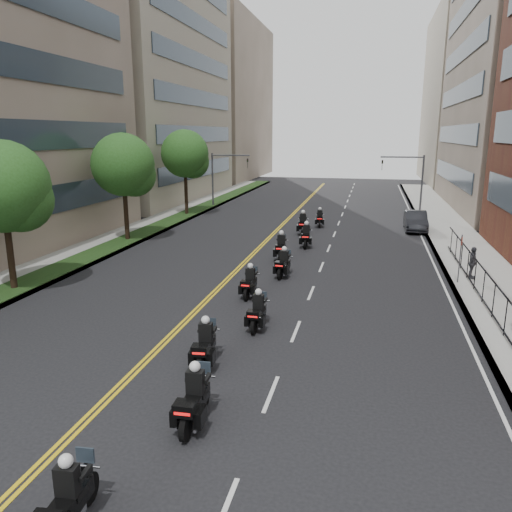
{
  "coord_description": "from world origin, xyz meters",
  "views": [
    {
      "loc": [
        5.81,
        -8.32,
        7.62
      ],
      "look_at": [
        0.24,
        15.8,
        1.51
      ],
      "focal_mm": 35.0,
      "sensor_mm": 36.0,
      "label": 1
    }
  ],
  "objects_px": {
    "motorcycle_2": "(205,346)",
    "pedestrian_c": "(472,263)",
    "motorcycle_1": "(194,401)",
    "motorcycle_0": "(66,505)",
    "motorcycle_3": "(258,313)",
    "motorcycle_9": "(320,219)",
    "motorcycle_8": "(303,225)",
    "motorcycle_6": "(281,248)",
    "motorcycle_7": "(306,237)",
    "parked_sedan": "(416,221)",
    "motorcycle_4": "(250,284)",
    "motorcycle_5": "(283,265)"
  },
  "relations": [
    {
      "from": "motorcycle_3",
      "to": "motorcycle_7",
      "type": "xyz_separation_m",
      "value": [
        -0.04,
        15.13,
        0.06
      ]
    },
    {
      "from": "motorcycle_6",
      "to": "pedestrian_c",
      "type": "xyz_separation_m",
      "value": [
        10.64,
        -2.36,
        0.29
      ]
    },
    {
      "from": "motorcycle_1",
      "to": "motorcycle_3",
      "type": "relative_size",
      "value": 1.09
    },
    {
      "from": "motorcycle_2",
      "to": "motorcycle_9",
      "type": "distance_m",
      "value": 26.65
    },
    {
      "from": "motorcycle_2",
      "to": "pedestrian_c",
      "type": "bearing_deg",
      "value": 43.95
    },
    {
      "from": "motorcycle_4",
      "to": "parked_sedan",
      "type": "bearing_deg",
      "value": 64.8
    },
    {
      "from": "motorcycle_8",
      "to": "motorcycle_9",
      "type": "xyz_separation_m",
      "value": [
        0.95,
        3.47,
        -0.09
      ]
    },
    {
      "from": "motorcycle_1",
      "to": "motorcycle_2",
      "type": "bearing_deg",
      "value": 101.63
    },
    {
      "from": "motorcycle_2",
      "to": "motorcycle_4",
      "type": "height_order",
      "value": "motorcycle_2"
    },
    {
      "from": "motorcycle_0",
      "to": "motorcycle_2",
      "type": "relative_size",
      "value": 0.98
    },
    {
      "from": "motorcycle_1",
      "to": "motorcycle_5",
      "type": "height_order",
      "value": "motorcycle_1"
    },
    {
      "from": "motorcycle_8",
      "to": "pedestrian_c",
      "type": "relative_size",
      "value": 1.48
    },
    {
      "from": "motorcycle_2",
      "to": "motorcycle_5",
      "type": "distance_m",
      "value": 11.19
    },
    {
      "from": "parked_sedan",
      "to": "motorcycle_3",
      "type": "bearing_deg",
      "value": -108.67
    },
    {
      "from": "motorcycle_9",
      "to": "motorcycle_0",
      "type": "bearing_deg",
      "value": -97.4
    },
    {
      "from": "motorcycle_2",
      "to": "pedestrian_c",
      "type": "relative_size",
      "value": 1.36
    },
    {
      "from": "motorcycle_6",
      "to": "motorcycle_8",
      "type": "bearing_deg",
      "value": 83.31
    },
    {
      "from": "motorcycle_2",
      "to": "parked_sedan",
      "type": "relative_size",
      "value": 0.49
    },
    {
      "from": "motorcycle_7",
      "to": "pedestrian_c",
      "type": "relative_size",
      "value": 1.42
    },
    {
      "from": "parked_sedan",
      "to": "pedestrian_c",
      "type": "height_order",
      "value": "pedestrian_c"
    },
    {
      "from": "motorcycle_1",
      "to": "motorcycle_2",
      "type": "relative_size",
      "value": 1.03
    },
    {
      "from": "motorcycle_6",
      "to": "motorcycle_5",
      "type": "bearing_deg",
      "value": -83.05
    },
    {
      "from": "motorcycle_5",
      "to": "motorcycle_8",
      "type": "relative_size",
      "value": 0.9
    },
    {
      "from": "motorcycle_6",
      "to": "motorcycle_9",
      "type": "xyz_separation_m",
      "value": [
        1.17,
        11.73,
        -0.07
      ]
    },
    {
      "from": "motorcycle_0",
      "to": "motorcycle_7",
      "type": "xyz_separation_m",
      "value": [
        1.21,
        26.32,
        0.04
      ]
    },
    {
      "from": "motorcycle_8",
      "to": "motorcycle_9",
      "type": "height_order",
      "value": "motorcycle_8"
    },
    {
      "from": "motorcycle_1",
      "to": "motorcycle_7",
      "type": "relative_size",
      "value": 0.99
    },
    {
      "from": "motorcycle_4",
      "to": "pedestrian_c",
      "type": "distance_m",
      "value": 11.97
    },
    {
      "from": "motorcycle_1",
      "to": "motorcycle_6",
      "type": "relative_size",
      "value": 0.98
    },
    {
      "from": "motorcycle_0",
      "to": "parked_sedan",
      "type": "bearing_deg",
      "value": 70.89
    },
    {
      "from": "motorcycle_0",
      "to": "motorcycle_3",
      "type": "xyz_separation_m",
      "value": [
        1.24,
        11.19,
        -0.02
      ]
    },
    {
      "from": "motorcycle_9",
      "to": "motorcycle_5",
      "type": "bearing_deg",
      "value": -96.53
    },
    {
      "from": "motorcycle_5",
      "to": "parked_sedan",
      "type": "distance_m",
      "value": 17.44
    },
    {
      "from": "motorcycle_6",
      "to": "pedestrian_c",
      "type": "distance_m",
      "value": 10.9
    },
    {
      "from": "pedestrian_c",
      "to": "motorcycle_6",
      "type": "bearing_deg",
      "value": 99.6
    },
    {
      "from": "motorcycle_4",
      "to": "motorcycle_8",
      "type": "bearing_deg",
      "value": 88.51
    },
    {
      "from": "motorcycle_3",
      "to": "pedestrian_c",
      "type": "relative_size",
      "value": 1.29
    },
    {
      "from": "motorcycle_2",
      "to": "motorcycle_9",
      "type": "xyz_separation_m",
      "value": [
        1.06,
        26.63,
        -0.03
      ]
    },
    {
      "from": "pedestrian_c",
      "to": "motorcycle_4",
      "type": "bearing_deg",
      "value": 137.42
    },
    {
      "from": "motorcycle_1",
      "to": "motorcycle_8",
      "type": "relative_size",
      "value": 0.95
    },
    {
      "from": "motorcycle_0",
      "to": "motorcycle_4",
      "type": "height_order",
      "value": "motorcycle_0"
    },
    {
      "from": "motorcycle_1",
      "to": "pedestrian_c",
      "type": "xyz_separation_m",
      "value": [
        9.69,
        15.96,
        0.3
      ]
    },
    {
      "from": "motorcycle_1",
      "to": "motorcycle_0",
      "type": "bearing_deg",
      "value": -107.19
    },
    {
      "from": "motorcycle_9",
      "to": "parked_sedan",
      "type": "xyz_separation_m",
      "value": [
        7.67,
        0.02,
        0.14
      ]
    },
    {
      "from": "motorcycle_3",
      "to": "motorcycle_4",
      "type": "bearing_deg",
      "value": 108.56
    },
    {
      "from": "motorcycle_1",
      "to": "motorcycle_7",
      "type": "bearing_deg",
      "value": 87.44
    },
    {
      "from": "motorcycle_3",
      "to": "motorcycle_9",
      "type": "xyz_separation_m",
      "value": [
        0.08,
        23.02,
        0.0
      ]
    },
    {
      "from": "motorcycle_3",
      "to": "motorcycle_4",
      "type": "height_order",
      "value": "same"
    },
    {
      "from": "parked_sedan",
      "to": "motorcycle_0",
      "type": "bearing_deg",
      "value": -104.79
    },
    {
      "from": "motorcycle_9",
      "to": "pedestrian_c",
      "type": "bearing_deg",
      "value": -61.27
    }
  ]
}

